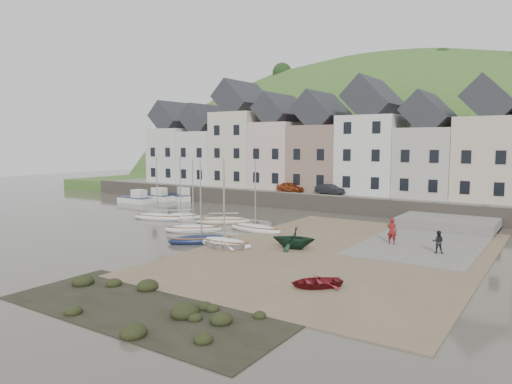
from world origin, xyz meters
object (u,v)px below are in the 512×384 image
Objects in this scene: rowboat_red at (316,282)px; car_left at (290,187)px; rowboat_white at (224,243)px; person_red at (392,231)px; rowboat_green at (294,238)px; sailboat_0 at (158,217)px; car_right at (330,189)px; person_dark at (438,242)px.

car_left is at bearing 167.00° from rowboat_red.
person_red is (9.54, 7.61, 0.68)m from rowboat_white.
rowboat_green is 7.39m from person_red.
sailboat_0 is at bearing -119.69° from rowboat_green.
rowboat_white is 23.16m from car_right.
car_left is (-11.87, 20.48, 1.34)m from rowboat_green.
person_dark reaches higher than rowboat_green.
sailboat_0 reaches higher than rowboat_red.
person_dark is (26.18, -0.06, 0.62)m from sailboat_0.
rowboat_red is 1.78× the size of person_dark.
rowboat_green is 21.58m from car_right.
rowboat_white is 24.26m from car_left.
person_red is 0.56× the size of car_left.
car_left reaches higher than person_dark.
sailboat_0 is at bearing 163.59° from car_right.
rowboat_green is at bearing 42.21° from person_red.
car_left is at bearing 106.65° from car_right.
car_right is at bearing -84.14° from car_left.
rowboat_red is 11.65m from person_dark.
sailboat_0 is 4.15× the size of person_dark.
sailboat_0 is 17.44m from car_left.
rowboat_white is at bearing -26.35° from sailboat_0.
sailboat_0 is 1.97× the size of rowboat_white.
sailboat_0 is 26.18m from person_dark.
person_red reaches higher than person_dark.
car_right is (-6.69, 20.48, 1.35)m from rowboat_green.
sailboat_0 is at bearing 0.97° from person_red.
car_left is (-17.13, 27.59, 1.84)m from rowboat_red.
car_left is 5.18m from car_right.
sailboat_0 is 1.77× the size of car_right.
sailboat_0 is 2.34× the size of rowboat_red.
rowboat_green is at bearing 171.63° from rowboat_red.
person_red is at bearing -125.31° from car_right.
person_red is at bearing 117.38° from rowboat_green.
person_red is at bearing -125.90° from car_left.
rowboat_green is (4.22, 2.48, 0.45)m from rowboat_white.
rowboat_green is at bearing 13.83° from person_dark.
person_red is (0.06, 12.24, 0.74)m from rowboat_red.
person_red is at bearing 2.74° from sailboat_0.
rowboat_green is at bearing -144.03° from car_left.
person_dark is at bearing 159.89° from person_red.
sailboat_0 is 3.31× the size of person_red.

